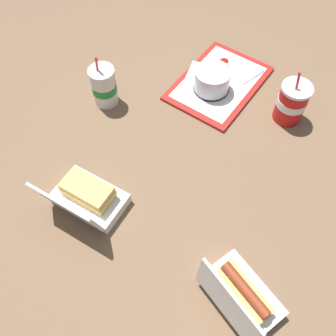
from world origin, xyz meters
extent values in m
plane|color=brown|center=(0.00, 0.00, 0.00)|extent=(3.20, 3.20, 0.00)
cube|color=red|center=(-0.40, -0.04, 0.01)|extent=(0.41, 0.33, 0.01)
cube|color=white|center=(-0.40, -0.04, 0.01)|extent=(0.36, 0.28, 0.00)
cylinder|color=black|center=(-0.35, -0.05, 0.02)|extent=(0.13, 0.13, 0.01)
cylinder|color=beige|center=(-0.35, -0.05, 0.05)|extent=(0.10, 0.10, 0.06)
cylinder|color=silver|center=(-0.35, -0.05, 0.06)|extent=(0.12, 0.12, 0.08)
cylinder|color=white|center=(-0.48, -0.05, 0.03)|extent=(0.04, 0.04, 0.02)
cylinder|color=#9E140F|center=(-0.48, -0.05, 0.04)|extent=(0.03, 0.03, 0.01)
cube|color=white|center=(-0.41, -0.11, 0.02)|extent=(0.11, 0.11, 0.00)
cube|color=white|center=(-0.47, 0.07, 0.02)|extent=(0.10, 0.06, 0.00)
cube|color=white|center=(0.30, 0.27, 0.02)|extent=(0.21, 0.23, 0.04)
cube|color=white|center=(0.35, 0.24, 0.10)|extent=(0.11, 0.18, 0.12)
cube|color=tan|center=(0.30, 0.27, 0.06)|extent=(0.13, 0.16, 0.03)
cylinder|color=brown|center=(0.30, 0.27, 0.08)|extent=(0.10, 0.14, 0.03)
cylinder|color=yellow|center=(0.30, 0.27, 0.09)|extent=(0.07, 0.12, 0.01)
cube|color=white|center=(0.21, -0.21, 0.02)|extent=(0.15, 0.22, 0.04)
cube|color=white|center=(0.29, -0.22, 0.10)|extent=(0.06, 0.21, 0.12)
cube|color=tan|center=(0.21, -0.21, 0.05)|extent=(0.09, 0.15, 0.02)
cube|color=#E5C651|center=(0.21, -0.21, 0.07)|extent=(0.09, 0.15, 0.01)
cube|color=tan|center=(0.21, -0.21, 0.08)|extent=(0.09, 0.15, 0.02)
cylinder|color=red|center=(-0.35, 0.23, 0.07)|extent=(0.09, 0.09, 0.13)
cylinder|color=white|center=(-0.35, 0.23, 0.08)|extent=(0.10, 0.10, 0.03)
cylinder|color=white|center=(-0.35, 0.23, 0.14)|extent=(0.10, 0.10, 0.01)
cylinder|color=red|center=(-0.34, 0.22, 0.17)|extent=(0.02, 0.02, 0.06)
cylinder|color=white|center=(-0.16, -0.37, 0.07)|extent=(0.08, 0.08, 0.13)
cylinder|color=#198C33|center=(-0.16, -0.37, 0.07)|extent=(0.08, 0.08, 0.03)
cylinder|color=white|center=(-0.16, -0.37, 0.14)|extent=(0.09, 0.09, 0.01)
cylinder|color=red|center=(-0.15, -0.37, 0.17)|extent=(0.01, 0.02, 0.06)
camera|label=1|loc=(0.59, 0.20, 0.98)|focal=40.00mm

